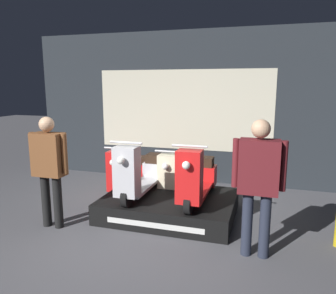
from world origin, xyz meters
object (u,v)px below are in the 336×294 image
object	(u,v)px
person_right_browsing	(258,177)
scooter_backrow_0	(129,173)
scooter_display_left	(140,173)
scooter_display_right	(197,178)
scooter_backrow_1	(177,177)
person_left_browsing	(49,163)

from	to	relation	value
person_right_browsing	scooter_backrow_0	bearing A→B (deg)	142.86
scooter_display_left	scooter_display_right	bearing A→B (deg)	0.00
scooter_backrow_1	scooter_display_right	bearing A→B (deg)	-59.64
scooter_display_right	scooter_backrow_0	xyz separation A→B (m)	(-1.59, 1.05, -0.32)
scooter_backrow_0	person_left_browsing	size ratio (longest dim) A/B	0.99
scooter_display_left	person_right_browsing	bearing A→B (deg)	-24.64
scooter_display_right	person_right_browsing	size ratio (longest dim) A/B	0.96
scooter_backrow_0	scooter_display_left	bearing A→B (deg)	-57.86
scooter_display_left	scooter_backrow_1	xyz separation A→B (m)	(0.31, 1.05, -0.32)
scooter_backrow_1	scooter_display_left	bearing A→B (deg)	-106.62
scooter_backrow_1	person_right_browsing	xyz separation A→B (m)	(1.53, -1.90, 0.65)
scooter_display_left	person_left_browsing	bearing A→B (deg)	-141.72
scooter_display_left	person_left_browsing	world-z (taller)	person_left_browsing
scooter_display_left	person_left_browsing	distance (m)	1.40
person_left_browsing	person_right_browsing	size ratio (longest dim) A/B	0.97
person_right_browsing	scooter_backrow_1	bearing A→B (deg)	128.90
scooter_display_left	person_right_browsing	distance (m)	2.06
scooter_display_right	scooter_backrow_0	size ratio (longest dim) A/B	1.00
scooter_display_left	scooter_display_right	size ratio (longest dim) A/B	1.00
person_left_browsing	person_right_browsing	xyz separation A→B (m)	(2.92, -0.00, 0.04)
scooter_display_right	person_left_browsing	xyz separation A→B (m)	(-2.00, -0.85, 0.29)
scooter_display_right	person_right_browsing	distance (m)	1.29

